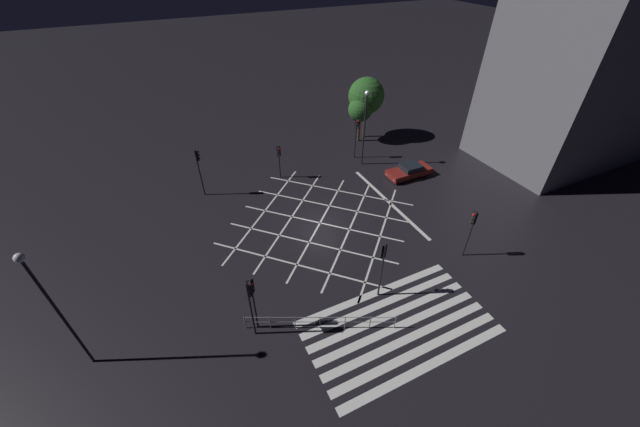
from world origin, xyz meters
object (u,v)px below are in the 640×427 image
Objects in this scene: traffic_light_sw_main at (251,299)px; street_tree_far at (366,96)px; street_lamp_east at (50,300)px; street_tree_near at (360,110)px; traffic_light_sw_cross at (252,294)px; traffic_light_median_north at (279,156)px; traffic_light_median_south at (382,260)px; street_lamp_west at (365,116)px; waiting_car at (409,171)px; traffic_light_nw_main at (199,164)px; traffic_light_ne_cross at (357,131)px; traffic_light_se_main at (472,225)px.

traffic_light_sw_main is 0.65× the size of street_tree_far.
street_tree_near is (26.31, 16.68, -1.50)m from street_lamp_east.
traffic_light_median_north is at bearing -25.42° from traffic_light_sw_cross.
street_tree_near is (10.62, 3.58, 1.26)m from traffic_light_median_north.
street_lamp_east reaches higher than traffic_light_sw_main.
traffic_light_median_south is at bearing -118.84° from street_tree_far.
street_lamp_west reaches higher than traffic_light_median_north.
street_lamp_west is 6.61m from waiting_car.
traffic_light_sw_main is at bearing -137.59° from street_lamp_west.
street_tree_near is 0.74× the size of street_tree_far.
street_lamp_west is (15.29, 13.70, 2.15)m from traffic_light_sw_cross.
traffic_light_ne_cross is at bearing 0.20° from traffic_light_nw_main.
waiting_car is at bearing 29.09° from traffic_light_sw_main.
street_lamp_west is (8.27, -1.09, 2.69)m from traffic_light_median_north.
traffic_light_sw_cross reaches higher than traffic_light_se_main.
street_tree_far is (3.69, 19.75, 1.87)m from traffic_light_se_main.
traffic_light_sw_main is at bearing -44.92° from traffic_light_ne_cross.
traffic_light_ne_cross is at bearing -125.55° from street_tree_near.
street_lamp_east reaches higher than street_lamp_west.
traffic_light_ne_cross is 0.53× the size of street_lamp_east.
traffic_light_median_north is at bearing -159.96° from street_tree_far.
waiting_car is at bearing -106.82° from traffic_light_se_main.
street_lamp_west is at bearing 82.49° from traffic_light_median_north.
street_tree_far is (18.69, 3.99, 1.57)m from traffic_light_nw_main.
street_lamp_west is at bearing -116.78° from street_tree_near.
traffic_light_median_south is at bearing 45.73° from waiting_car.
traffic_light_nw_main is at bearing -16.18° from waiting_car.
traffic_light_ne_cross is 5.46m from street_tree_far.
traffic_light_nw_main is (-15.00, 15.75, 0.30)m from traffic_light_se_main.
traffic_light_ne_cross is 27.55m from street_lamp_east.
street_tree_near is at bearing 46.52° from traffic_light_sw_main.
street_lamp_west is (7.63, 14.72, 1.99)m from traffic_light_median_south.
traffic_light_sw_cross is 21.51m from traffic_light_ne_cross.
traffic_light_median_north is at bearing -24.15° from waiting_car.
traffic_light_sw_cross is 26.76m from street_tree_far.
traffic_light_nw_main is 15.45m from street_lamp_west.
traffic_light_median_north is 11.28m from street_tree_near.
street_tree_near is (2.36, 4.67, -1.43)m from street_lamp_west.
street_lamp_west is at bearing 26.62° from street_lamp_east.
traffic_light_median_south is at bearing -117.26° from street_tree_near.
traffic_light_sw_main is 1.00× the size of waiting_car.
street_tree_near reaches higher than traffic_light_ne_cross.
waiting_car is at bearing -44.27° from traffic_light_median_south.
street_lamp_east is (-8.68, -13.36, 1.99)m from traffic_light_nw_main.
traffic_light_median_south is 15.84m from traffic_light_median_north.
street_tree_far is (27.36, 17.36, -0.42)m from street_lamp_east.
street_lamp_west is 1.50× the size of street_tree_near.
traffic_light_sw_cross is 0.55× the size of street_lamp_west.
street_tree_far is at bearing -28.84° from traffic_light_median_south.
traffic_light_sw_cross is (0.19, 0.44, -0.18)m from traffic_light_sw_main.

